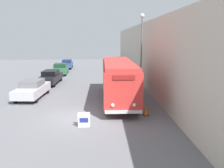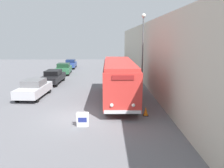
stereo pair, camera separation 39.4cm
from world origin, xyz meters
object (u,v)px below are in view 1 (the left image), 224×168
at_px(sign_board, 84,120).
at_px(parked_car_near, 32,89).
at_px(vintage_bus, 118,79).
at_px(streetlamp, 142,44).
at_px(parked_car_mid, 51,77).
at_px(traffic_cone, 146,111).
at_px(parked_car_far, 60,69).
at_px(parked_car_distant, 67,64).

distance_m(sign_board, parked_car_near, 8.25).
xyz_separation_m(vintage_bus, streetlamp, (2.12, 1.60, 2.70)).
distance_m(parked_car_mid, traffic_cone, 13.79).
distance_m(parked_car_far, parked_car_distant, 6.13).
relative_size(streetlamp, parked_car_near, 1.57).
relative_size(streetlamp, parked_car_distant, 1.63).
bearing_deg(sign_board, parked_car_near, 126.80).
distance_m(vintage_bus, parked_car_distant, 21.23).
xyz_separation_m(parked_car_mid, traffic_cone, (8.69, -10.70, -0.48)).
height_order(streetlamp, parked_car_mid, streetlamp).
bearing_deg(parked_car_distant, streetlamp, -65.61).
bearing_deg(parked_car_near, parked_car_mid, 91.39).
height_order(sign_board, streetlamp, streetlamp).
xyz_separation_m(streetlamp, parked_car_far, (-9.37, 12.19, -3.76)).
xyz_separation_m(parked_car_mid, parked_car_far, (-0.17, 6.77, -0.01)).
bearing_deg(streetlamp, parked_car_far, 127.57).
relative_size(parked_car_mid, traffic_cone, 7.97).
height_order(vintage_bus, parked_car_far, vintage_bus).
relative_size(vintage_bus, parked_car_distant, 2.18).
xyz_separation_m(streetlamp, parked_car_distant, (-9.40, 18.32, -3.77)).
height_order(parked_car_far, traffic_cone, parked_car_far).
bearing_deg(traffic_cone, streetlamp, 84.40).
distance_m(sign_board, parked_car_mid, 13.37).
bearing_deg(streetlamp, traffic_cone, -95.60).
relative_size(sign_board, parked_car_near, 0.19).
bearing_deg(traffic_cone, vintage_bus, 113.55).
bearing_deg(sign_board, parked_car_far, 104.25).
bearing_deg(streetlamp, parked_car_mid, 149.56).
height_order(streetlamp, parked_car_far, streetlamp).
relative_size(sign_board, parked_car_distant, 0.20).
bearing_deg(parked_car_near, parked_car_far, 93.21).
bearing_deg(parked_car_far, parked_car_near, -93.69).
relative_size(parked_car_far, parked_car_distant, 1.06).
distance_m(vintage_bus, parked_car_mid, 10.02).
distance_m(sign_board, parked_car_far, 19.89).
bearing_deg(parked_car_distant, parked_car_near, -92.82).
relative_size(parked_car_mid, parked_car_far, 1.05).
bearing_deg(parked_car_near, streetlamp, 6.37).
xyz_separation_m(sign_board, parked_car_near, (-4.94, 6.60, 0.38)).
relative_size(sign_board, streetlamp, 0.12).
bearing_deg(traffic_cone, parked_car_near, 151.66).
bearing_deg(parked_car_mid, streetlamp, -28.64).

